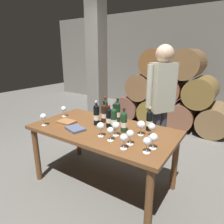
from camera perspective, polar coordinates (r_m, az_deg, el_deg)
The scene contains 27 objects.
ground_plane at distance 2.68m, azimuth -2.50°, elevation -20.07°, with size 14.00×14.00×0.00m, color #66635E.
cellar_back_wall at distance 6.06m, azimuth 21.89°, elevation 13.83°, with size 10.00×0.24×2.80m, color slate.
barrel_stack at distance 4.59m, azimuth 16.73°, elevation 5.13°, with size 2.49×0.90×1.69m.
stone_pillar at distance 4.21m, azimuth -4.46°, elevation 12.70°, with size 0.32×0.32×2.60m, color slate.
dining_table at distance 2.34m, azimuth -2.71°, elevation -6.87°, with size 1.70×0.90×0.76m.
wine_bottle_0 at distance 2.24m, azimuth 10.89°, elevation -2.40°, with size 0.07×0.07×0.28m.
wine_bottle_1 at distance 2.22m, azimuth 0.53°, elevation -2.02°, with size 0.07×0.07×0.30m.
wine_bottle_2 at distance 2.38m, azimuth -4.58°, elevation -0.74°, with size 0.07×0.07×0.30m.
wine_bottle_3 at distance 2.58m, azimuth -2.00°, elevation 0.77°, with size 0.07×0.07×0.31m.
wine_bottle_4 at distance 2.49m, azimuth 1.63°, elevation 0.12°, with size 0.07×0.07×0.30m.
wine_bottle_5 at distance 2.17m, azimuth 3.50°, elevation -2.83°, with size 0.07×0.07×0.27m.
wine_bottle_6 at distance 2.30m, azimuth -0.89°, elevation -1.63°, with size 0.07×0.07×0.27m.
wine_bottle_7 at distance 2.47m, azimuth -2.35°, elevation -0.28°, with size 0.07×0.07×0.27m.
wine_glass_0 at distance 2.05m, azimuth -3.38°, elevation -4.29°, with size 0.08×0.08×0.16m.
wine_glass_1 at distance 1.75m, azimuth 10.20°, elevation -8.65°, with size 0.07×0.07×0.15m.
wine_glass_2 at distance 1.88m, azimuth 5.33°, elevation -6.53°, with size 0.07×0.07×0.15m.
wine_glass_3 at distance 1.95m, azimuth -0.48°, elevation -5.64°, with size 0.07×0.07×0.15m.
wine_glass_4 at distance 2.07m, azimuth 1.17°, elevation -4.10°, with size 0.08×0.08×0.16m.
wine_glass_5 at distance 2.77m, azimuth -13.99°, elevation 0.80°, with size 0.07×0.07×0.15m.
wine_glass_6 at distance 2.10m, azimuth 8.52°, elevation -3.82°, with size 0.09×0.09×0.16m.
wine_glass_7 at distance 1.83m, azimuth 12.06°, elevation -7.44°, with size 0.08×0.08×0.15m.
wine_glass_8 at distance 2.50m, azimuth -19.48°, elevation -1.38°, with size 0.08×0.08×0.15m.
wine_glass_9 at distance 1.79m, azimuth 3.50°, elevation -7.73°, with size 0.07×0.07×0.15m.
wine_glass_10 at distance 2.08m, azimuth 11.59°, elevation -4.42°, with size 0.08×0.08×0.15m.
tasting_notebook at distance 2.53m, azimuth -13.18°, elevation -2.85°, with size 0.22×0.16×0.03m, color #936038.
leather_ledger at distance 2.29m, azimuth -10.69°, elevation -4.83°, with size 0.22×0.16×0.03m, color #4C5670.
sommelier_presenting at distance 2.67m, azimuth 14.28°, elevation 4.17°, with size 0.31×0.44×1.72m.
Camera 1 is at (1.26, -1.72, 1.62)m, focal length 31.22 mm.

